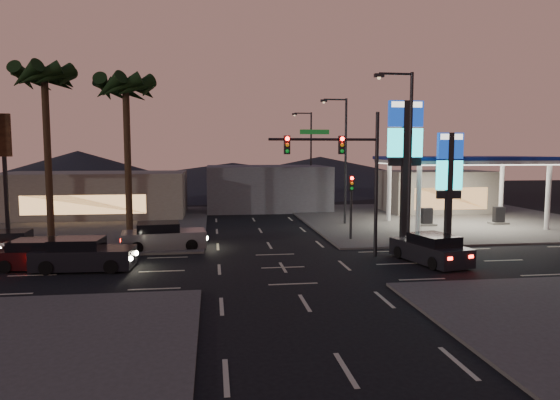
{
  "coord_description": "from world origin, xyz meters",
  "views": [
    {
      "loc": [
        -3.48,
        -24.52,
        5.83
      ],
      "look_at": [
        0.46,
        4.48,
        3.0
      ],
      "focal_mm": 32.0,
      "sensor_mm": 36.0,
      "label": 1
    }
  ],
  "objects": [
    {
      "name": "car_lane_a_mid",
      "position": [
        -12.06,
        1.4,
        0.68
      ],
      "size": [
        4.61,
        2.21,
        1.46
      ],
      "color": "black",
      "rests_on": "ground"
    },
    {
      "name": "hill_center",
      "position": [
        0.0,
        60.0,
        2.0
      ],
      "size": [
        60.0,
        60.0,
        4.0
      ],
      "primitive_type": "cone",
      "color": "black",
      "rests_on": "ground"
    },
    {
      "name": "car_lane_b_mid",
      "position": [
        -14.41,
        4.13,
        0.71
      ],
      "size": [
        4.79,
        2.24,
        1.53
      ],
      "color": "black",
      "rests_on": "ground"
    },
    {
      "name": "building_far_mid",
      "position": [
        2.0,
        26.0,
        2.2
      ],
      "size": [
        12.0,
        9.0,
        4.4
      ],
      "primitive_type": "cube",
      "color": "#4C4C51",
      "rests_on": "ground"
    },
    {
      "name": "streetlight_far",
      "position": [
        6.79,
        28.0,
        5.72
      ],
      "size": [
        2.14,
        0.25,
        10.0
      ],
      "color": "black",
      "rests_on": "ground"
    },
    {
      "name": "palm_a",
      "position": [
        -9.0,
        9.5,
        9.43
      ],
      "size": [
        4.41,
        4.41,
        10.86
      ],
      "color": "black",
      "rests_on": "ground"
    },
    {
      "name": "palm_b",
      "position": [
        -14.0,
        9.5,
        9.97
      ],
      "size": [
        4.41,
        4.41,
        11.46
      ],
      "color": "black",
      "rests_on": "ground"
    },
    {
      "name": "car_lane_a_front",
      "position": [
        -9.88,
        0.86,
        0.74
      ],
      "size": [
        4.97,
        2.3,
        1.59
      ],
      "color": "black",
      "rests_on": "ground"
    },
    {
      "name": "traffic_signal_mast",
      "position": [
        3.76,
        1.99,
        5.23
      ],
      "size": [
        6.1,
        0.39,
        8.0
      ],
      "color": "black",
      "rests_on": "ground"
    },
    {
      "name": "suv_station",
      "position": [
        7.86,
        0.0,
        0.72
      ],
      "size": [
        2.98,
        4.96,
        1.55
      ],
      "color": "black",
      "rests_on": "ground"
    },
    {
      "name": "pedestal_signal",
      "position": [
        5.5,
        6.98,
        2.92
      ],
      "size": [
        0.32,
        0.39,
        4.3
      ],
      "color": "black",
      "rests_on": "ground"
    },
    {
      "name": "building_far_west",
      "position": [
        -14.0,
        22.0,
        2.0
      ],
      "size": [
        16.0,
        8.0,
        4.0
      ],
      "primitive_type": "cube",
      "color": "#726B5B",
      "rests_on": "ground"
    },
    {
      "name": "hill_right",
      "position": [
        15.0,
        60.0,
        2.5
      ],
      "size": [
        50.0,
        50.0,
        5.0
      ],
      "primitive_type": "cone",
      "color": "black",
      "rests_on": "ground"
    },
    {
      "name": "pylon_sign_short",
      "position": [
        11.0,
        4.5,
        4.66
      ],
      "size": [
        1.6,
        0.35,
        7.0
      ],
      "color": "black",
      "rests_on": "ground"
    },
    {
      "name": "convenience_store",
      "position": [
        18.0,
        21.0,
        2.0
      ],
      "size": [
        10.0,
        6.0,
        4.0
      ],
      "primitive_type": "cube",
      "color": "#726B5B",
      "rests_on": "ground"
    },
    {
      "name": "streetlight_mid",
      "position": [
        6.79,
        14.0,
        5.72
      ],
      "size": [
        2.14,
        0.25,
        10.0
      ],
      "color": "black",
      "rests_on": "ground"
    },
    {
      "name": "hill_left",
      "position": [
        -25.0,
        60.0,
        3.0
      ],
      "size": [
        40.0,
        40.0,
        6.0
      ],
      "primitive_type": "cone",
      "color": "black",
      "rests_on": "ground"
    },
    {
      "name": "ground",
      "position": [
        0.0,
        0.0,
        0.0
      ],
      "size": [
        140.0,
        140.0,
        0.0
      ],
      "primitive_type": "plane",
      "color": "black",
      "rests_on": "ground"
    },
    {
      "name": "corner_lot_nw",
      "position": [
        -16.0,
        16.0,
        0.06
      ],
      "size": [
        24.0,
        24.0,
        0.12
      ],
      "primitive_type": "cube",
      "color": "#47443F",
      "rests_on": "ground"
    },
    {
      "name": "streetlight_near",
      "position": [
        6.79,
        1.0,
        5.72
      ],
      "size": [
        2.14,
        0.25,
        10.0
      ],
      "color": "black",
      "rests_on": "ground"
    },
    {
      "name": "car_lane_b_front",
      "position": [
        -6.46,
        5.65,
        0.76
      ],
      "size": [
        5.16,
        2.57,
        1.63
      ],
      "color": "slate",
      "rests_on": "ground"
    },
    {
      "name": "pylon_sign_tall",
      "position": [
        8.5,
        5.5,
        6.39
      ],
      "size": [
        2.2,
        0.35,
        9.0
      ],
      "color": "black",
      "rests_on": "ground"
    },
    {
      "name": "gas_station",
      "position": [
        16.0,
        12.0,
        5.08
      ],
      "size": [
        12.2,
        8.2,
        5.47
      ],
      "color": "silver",
      "rests_on": "ground"
    },
    {
      "name": "corner_lot_ne",
      "position": [
        16.0,
        16.0,
        0.06
      ],
      "size": [
        24.0,
        24.0,
        0.12
      ],
      "primitive_type": "cube",
      "color": "#47443F",
      "rests_on": "ground"
    }
  ]
}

